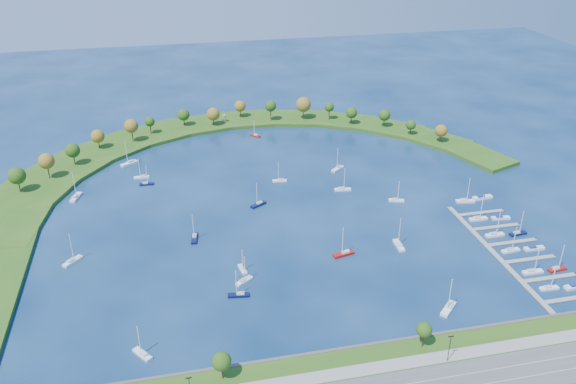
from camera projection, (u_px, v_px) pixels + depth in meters
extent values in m
plane|color=#072344|center=(280.00, 205.00, 277.57)|extent=(700.00, 700.00, 0.00)
cube|color=#474442|center=(344.00, 350.00, 188.15)|extent=(420.00, 1.20, 1.80)
cube|color=gray|center=(354.00, 371.00, 178.69)|extent=(420.00, 5.00, 0.12)
cylinder|color=#382314|center=(222.00, 372.00, 175.08)|extent=(0.56, 0.56, 5.25)
sphere|color=#234D13|center=(222.00, 362.00, 173.33)|extent=(6.00, 6.00, 6.00)
cylinder|color=#382314|center=(423.00, 340.00, 187.42)|extent=(0.56, 0.56, 5.60)
sphere|color=#234D13|center=(424.00, 330.00, 185.67)|extent=(5.20, 5.20, 5.20)
cylinder|color=black|center=(449.00, 349.00, 180.42)|extent=(0.24, 0.24, 10.00)
cube|color=#285416|center=(0.00, 224.00, 259.68)|extent=(43.73, 48.72, 2.00)
cube|color=#285416|center=(30.00, 193.00, 287.03)|extent=(50.23, 54.30, 2.00)
cube|color=#285416|center=(67.00, 168.00, 313.31)|extent=(54.07, 56.09, 2.00)
cube|color=#285416|center=(110.00, 148.00, 336.99)|extent=(55.20, 54.07, 2.00)
cube|color=#285416|center=(154.00, 134.00, 356.70)|extent=(53.65, 48.47, 2.00)
cube|color=#285416|center=(200.00, 125.00, 371.31)|extent=(49.62, 39.75, 2.00)
cube|color=#285416|center=(247.00, 120.00, 379.95)|extent=(44.32, 29.96, 2.00)
cube|color=#285416|center=(293.00, 118.00, 382.15)|extent=(49.49, 38.05, 2.00)
cube|color=#285416|center=(340.00, 121.00, 377.76)|extent=(51.13, 44.12, 2.00)
cube|color=#285416|center=(386.00, 127.00, 367.04)|extent=(49.19, 47.96, 2.00)
cube|color=#285416|center=(432.00, 138.00, 350.61)|extent=(43.90, 49.49, 2.00)
cube|color=#285416|center=(475.00, 154.00, 329.43)|extent=(35.67, 48.74, 2.00)
cylinder|color=#382314|center=(19.00, 185.00, 283.99)|extent=(0.56, 0.56, 7.05)
sphere|color=#234D13|center=(17.00, 176.00, 281.60)|extent=(8.41, 8.41, 8.41)
cylinder|color=#382314|center=(48.00, 171.00, 297.39)|extent=(0.56, 0.56, 8.04)
sphere|color=brown|center=(46.00, 161.00, 294.81)|extent=(8.13, 8.13, 8.13)
cylinder|color=#382314|center=(74.00, 159.00, 312.39)|extent=(0.56, 0.56, 6.95)
sphere|color=#234D13|center=(73.00, 150.00, 310.08)|extent=(7.81, 7.81, 7.81)
cylinder|color=#382314|center=(99.00, 144.00, 332.87)|extent=(0.56, 0.56, 6.05)
sphere|color=brown|center=(98.00, 136.00, 330.78)|extent=(7.73, 7.73, 7.73)
cylinder|color=#382314|center=(132.00, 135.00, 341.29)|extent=(0.56, 0.56, 8.39)
sphere|color=brown|center=(131.00, 126.00, 338.61)|extent=(8.23, 8.23, 8.23)
cylinder|color=#382314|center=(151.00, 129.00, 353.18)|extent=(0.56, 0.56, 6.63)
sphere|color=#234D13|center=(150.00, 122.00, 351.11)|extent=(6.02, 6.02, 6.02)
cylinder|color=#382314|center=(184.00, 121.00, 365.71)|extent=(0.56, 0.56, 5.82)
sphere|color=#234D13|center=(184.00, 115.00, 363.69)|extent=(7.51, 7.51, 7.51)
cylinder|color=#382314|center=(214.00, 121.00, 366.52)|extent=(0.56, 0.56, 5.75)
sphere|color=brown|center=(213.00, 114.00, 364.45)|extent=(8.20, 8.20, 8.20)
cylinder|color=#382314|center=(240.00, 113.00, 379.76)|extent=(0.56, 0.56, 6.12)
sphere|color=brown|center=(240.00, 106.00, 377.68)|extent=(7.45, 7.45, 7.45)
cylinder|color=#382314|center=(271.00, 114.00, 373.23)|extent=(0.56, 0.56, 8.50)
sphere|color=#234D13|center=(271.00, 106.00, 370.62)|extent=(7.23, 7.23, 7.23)
cylinder|color=#382314|center=(303.00, 113.00, 376.19)|extent=(0.56, 0.56, 7.89)
sphere|color=brown|center=(303.00, 105.00, 373.49)|extent=(9.70, 9.70, 9.70)
cylinder|color=#382314|center=(329.00, 114.00, 375.47)|extent=(0.56, 0.56, 7.26)
sphere|color=#234D13|center=(329.00, 107.00, 373.25)|extent=(6.09, 6.09, 6.09)
cylinder|color=#382314|center=(351.00, 119.00, 368.16)|extent=(0.56, 0.56, 6.20)
sphere|color=#234D13|center=(352.00, 113.00, 366.08)|extent=(7.28, 7.28, 7.28)
cylinder|color=#382314|center=(384.00, 122.00, 363.96)|extent=(0.56, 0.56, 6.24)
sphere|color=#234D13|center=(385.00, 115.00, 361.86)|extent=(7.27, 7.27, 7.27)
cylinder|color=#382314|center=(410.00, 131.00, 352.31)|extent=(0.56, 0.56, 5.05)
sphere|color=#234D13|center=(411.00, 125.00, 350.60)|extent=(6.03, 6.03, 6.03)
cylinder|color=#382314|center=(440.00, 138.00, 341.78)|extent=(0.56, 0.56, 5.59)
sphere|color=brown|center=(441.00, 131.00, 339.83)|extent=(7.34, 7.34, 7.34)
cylinder|color=gray|center=(224.00, 119.00, 372.41)|extent=(2.20, 2.20, 4.30)
cylinder|color=gray|center=(224.00, 115.00, 371.35)|extent=(2.60, 2.60, 0.30)
cube|color=gray|center=(495.00, 254.00, 239.35)|extent=(2.20, 82.00, 0.40)
cube|color=gray|center=(572.00, 298.00, 213.00)|extent=(22.00, 2.00, 0.40)
cube|color=gray|center=(550.00, 278.00, 224.47)|extent=(22.00, 2.00, 0.40)
cylinder|color=#382314|center=(575.00, 274.00, 226.44)|extent=(0.36, 0.36, 1.60)
cube|color=gray|center=(530.00, 259.00, 235.93)|extent=(22.00, 2.00, 0.40)
cylinder|color=#382314|center=(554.00, 255.00, 237.90)|extent=(0.36, 0.36, 1.60)
cube|color=gray|center=(512.00, 242.00, 247.39)|extent=(22.00, 2.00, 0.40)
cylinder|color=#382314|center=(535.00, 239.00, 249.36)|extent=(0.36, 0.36, 1.60)
cube|color=gray|center=(496.00, 227.00, 258.85)|extent=(22.00, 2.00, 0.40)
cylinder|color=#382314|center=(518.00, 224.00, 260.82)|extent=(0.36, 0.36, 1.60)
cube|color=gray|center=(481.00, 213.00, 270.32)|extent=(22.00, 2.00, 0.40)
cylinder|color=#382314|center=(503.00, 210.00, 272.28)|extent=(0.36, 0.36, 1.60)
cube|color=white|center=(244.00, 281.00, 222.41)|extent=(7.43, 6.09, 0.91)
cube|color=silver|center=(243.00, 280.00, 221.56)|extent=(3.03, 2.74, 0.64)
cylinder|color=silver|center=(245.00, 268.00, 220.26)|extent=(0.32, 0.32, 10.24)
cube|color=white|center=(242.00, 269.00, 229.42)|extent=(3.11, 7.04, 0.82)
cube|color=silver|center=(242.00, 267.00, 229.66)|extent=(1.74, 2.58, 0.57)
cylinder|color=silver|center=(242.00, 259.00, 226.68)|extent=(0.32, 0.32, 9.19)
cube|color=white|center=(73.00, 261.00, 234.22)|extent=(7.82, 8.13, 1.06)
cube|color=silver|center=(71.00, 260.00, 233.13)|extent=(3.37, 3.43, 0.74)
cylinder|color=silver|center=(71.00, 247.00, 231.79)|extent=(0.32, 0.32, 11.90)
cube|color=white|center=(129.00, 163.00, 319.04)|extent=(9.66, 7.61, 1.17)
cube|color=silver|center=(131.00, 161.00, 319.20)|extent=(3.90, 3.46, 0.82)
cylinder|color=silver|center=(126.00, 152.00, 315.27)|extent=(0.32, 0.32, 13.16)
cube|color=#09113A|center=(147.00, 184.00, 296.78)|extent=(7.25, 2.34, 0.86)
cube|color=silver|center=(145.00, 183.00, 296.33)|extent=(2.57, 1.52, 0.60)
cylinder|color=silver|center=(147.00, 175.00, 294.45)|extent=(0.32, 0.32, 9.66)
cube|color=white|center=(76.00, 197.00, 283.64)|extent=(5.30, 9.75, 1.13)
cube|color=silver|center=(75.00, 196.00, 282.37)|extent=(2.73, 3.69, 0.79)
cylinder|color=silver|center=(74.00, 184.00, 281.14)|extent=(0.32, 0.32, 12.68)
cube|color=white|center=(396.00, 200.00, 280.90)|extent=(7.68, 4.13, 0.89)
cube|color=silver|center=(395.00, 199.00, 280.61)|extent=(2.90, 2.14, 0.62)
cylinder|color=silver|center=(399.00, 190.00, 278.37)|extent=(0.32, 0.32, 9.99)
cube|color=#09113A|center=(239.00, 295.00, 214.51)|extent=(8.16, 3.29, 0.95)
cube|color=silver|center=(241.00, 293.00, 214.20)|extent=(2.96, 1.92, 0.67)
cylinder|color=silver|center=(236.00, 282.00, 211.80)|extent=(0.32, 0.32, 10.71)
cube|color=white|center=(338.00, 169.00, 313.01)|extent=(8.34, 7.28, 1.04)
cube|color=silver|center=(339.00, 167.00, 313.20)|extent=(3.44, 3.22, 0.73)
cylinder|color=silver|center=(337.00, 158.00, 309.61)|extent=(0.32, 0.32, 11.73)
cube|color=white|center=(448.00, 309.00, 207.35)|extent=(8.64, 8.45, 1.13)
cube|color=silver|center=(450.00, 305.00, 207.60)|extent=(3.67, 3.62, 0.79)
cylinder|color=silver|center=(450.00, 294.00, 203.61)|extent=(0.32, 0.32, 12.75)
cube|color=white|center=(399.00, 245.00, 244.80)|extent=(2.86, 9.03, 1.07)
cube|color=silver|center=(400.00, 245.00, 243.60)|extent=(1.88, 3.19, 0.75)
cylinder|color=silver|center=(400.00, 231.00, 242.42)|extent=(0.32, 0.32, 12.06)
cube|color=white|center=(142.00, 177.00, 303.77)|extent=(7.80, 2.20, 0.94)
cube|color=silver|center=(143.00, 176.00, 303.55)|extent=(2.73, 1.53, 0.66)
cylinder|color=silver|center=(139.00, 167.00, 301.03)|extent=(0.32, 0.32, 10.53)
cube|color=#09113A|center=(194.00, 238.00, 249.87)|extent=(3.56, 8.76, 1.02)
cube|color=silver|center=(194.00, 236.00, 250.22)|extent=(2.07, 3.18, 0.71)
cylinder|color=silver|center=(193.00, 227.00, 246.40)|extent=(0.32, 0.32, 11.48)
cube|color=maroon|center=(255.00, 136.00, 356.11)|extent=(6.33, 6.45, 0.85)
cube|color=silver|center=(256.00, 135.00, 355.43)|extent=(2.71, 2.74, 0.59)
cylinder|color=silver|center=(254.00, 128.00, 354.01)|extent=(0.32, 0.32, 9.53)
cube|color=#09113A|center=(258.00, 205.00, 276.87)|extent=(8.28, 6.19, 0.99)
cube|color=silver|center=(260.00, 203.00, 276.98)|extent=(3.31, 2.86, 0.69)
cylinder|color=silver|center=(257.00, 194.00, 273.69)|extent=(0.32, 0.32, 11.14)
cube|color=maroon|center=(344.00, 254.00, 238.85)|extent=(9.43, 4.52, 1.09)
cube|color=silver|center=(346.00, 252.00, 238.77)|extent=(3.50, 2.45, 0.76)
cylinder|color=silver|center=(343.00, 241.00, 235.51)|extent=(0.32, 0.32, 12.27)
cube|color=white|center=(280.00, 181.00, 300.18)|extent=(7.60, 3.01, 0.89)
cube|color=silver|center=(281.00, 179.00, 299.89)|extent=(2.75, 1.77, 0.62)
cylinder|color=silver|center=(278.00, 171.00, 297.65)|extent=(0.32, 0.32, 9.98)
cube|color=white|center=(343.00, 189.00, 291.15)|extent=(8.52, 3.33, 1.00)
cube|color=silver|center=(341.00, 188.00, 290.70)|extent=(3.08, 1.97, 0.70)
cylinder|color=silver|center=(345.00, 179.00, 288.42)|extent=(0.32, 0.32, 11.20)
cube|color=white|center=(142.00, 354.00, 186.97)|extent=(6.50, 7.67, 0.95)
cube|color=silver|center=(144.00, 354.00, 186.14)|extent=(2.90, 3.15, 0.66)
cylinder|color=silver|center=(139.00, 340.00, 184.67)|extent=(0.32, 0.32, 10.68)
cube|color=white|center=(549.00, 288.00, 218.36)|extent=(7.40, 2.36, 0.88)
cube|color=silver|center=(548.00, 287.00, 217.90)|extent=(2.62, 1.54, 0.61)
cylinder|color=silver|center=(554.00, 276.00, 215.99)|extent=(0.32, 0.32, 9.88)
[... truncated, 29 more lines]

